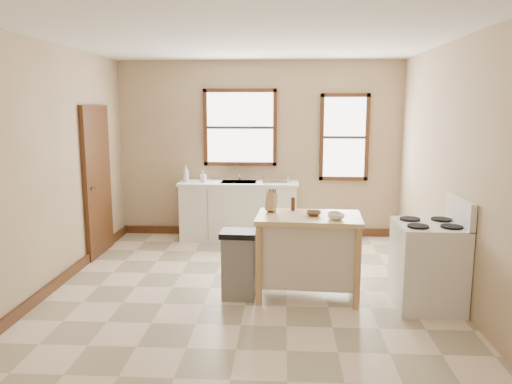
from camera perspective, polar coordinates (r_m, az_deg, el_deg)
floor at (r=5.88m, az=-0.91°, el=-11.00°), size 5.00×5.00×0.00m
ceiling at (r=5.54m, az=-0.99°, el=17.19°), size 5.00×5.00×0.00m
wall_back at (r=8.02m, az=0.34°, el=4.88°), size 4.50×0.04×2.80m
wall_left at (r=6.12m, az=-22.46°, el=2.62°), size 0.04×5.00×2.80m
wall_right at (r=5.83m, az=21.73°, el=2.33°), size 0.04×5.00×2.80m
window_main at (r=8.00m, az=-1.83°, el=7.37°), size 1.17×0.06×1.22m
window_side at (r=8.03m, az=10.05°, el=6.17°), size 0.77×0.06×1.37m
door_left at (r=7.34m, az=-17.66°, el=1.21°), size 0.06×0.90×2.10m
baseboard_back at (r=8.21m, az=0.32°, el=-4.49°), size 4.50×0.04×0.12m
baseboard_left at (r=6.40m, az=-21.43°, el=-9.36°), size 0.04×5.00×0.12m
sink_counter at (r=7.88m, az=-1.96°, el=-2.13°), size 1.86×0.62×0.92m
faucet at (r=7.96m, az=-1.86°, el=2.16°), size 0.03×0.03×0.22m
soap_bottle_a at (r=7.86m, az=-8.04°, el=2.09°), size 0.10×0.10×0.25m
soap_bottle_b at (r=7.80m, az=-6.06°, el=1.78°), size 0.08×0.08×0.17m
dish_rack at (r=7.71m, az=2.25°, el=1.46°), size 0.48×0.42×0.10m
kitchen_island at (r=5.55m, az=5.98°, el=-7.30°), size 1.16×0.78×0.92m
knife_block at (r=5.58m, az=1.76°, el=-1.25°), size 0.13×0.13×0.20m
pepper_grinder at (r=5.66m, az=4.25°, el=-1.38°), size 0.06×0.06×0.15m
bowl_a at (r=5.44m, az=6.60°, el=-2.45°), size 0.20×0.20×0.04m
bowl_b at (r=5.45m, az=9.03°, el=-2.51°), size 0.20×0.20×0.04m
bowl_c at (r=5.28m, az=9.15°, el=-2.82°), size 0.22×0.22×0.06m
trash_bin at (r=5.51m, az=-1.99°, el=-8.28°), size 0.40×0.34×0.75m
gas_stove at (r=5.53m, az=19.08°, el=-6.56°), size 0.72×0.72×1.16m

